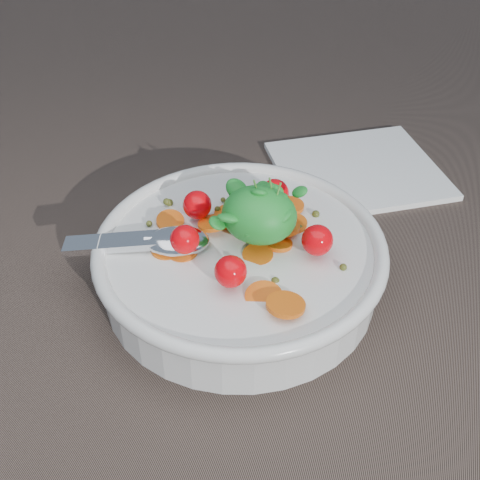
% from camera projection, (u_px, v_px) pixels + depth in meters
% --- Properties ---
extents(ground, '(6.00, 6.00, 0.00)m').
position_uv_depth(ground, '(224.00, 280.00, 0.51)').
color(ground, brown).
rests_on(ground, ground).
extents(bowl, '(0.25, 0.24, 0.10)m').
position_uv_depth(bowl, '(240.00, 260.00, 0.49)').
color(bowl, white).
rests_on(bowl, ground).
extents(napkin, '(0.22, 0.21, 0.01)m').
position_uv_depth(napkin, '(358.00, 170.00, 0.64)').
color(napkin, white).
rests_on(napkin, ground).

